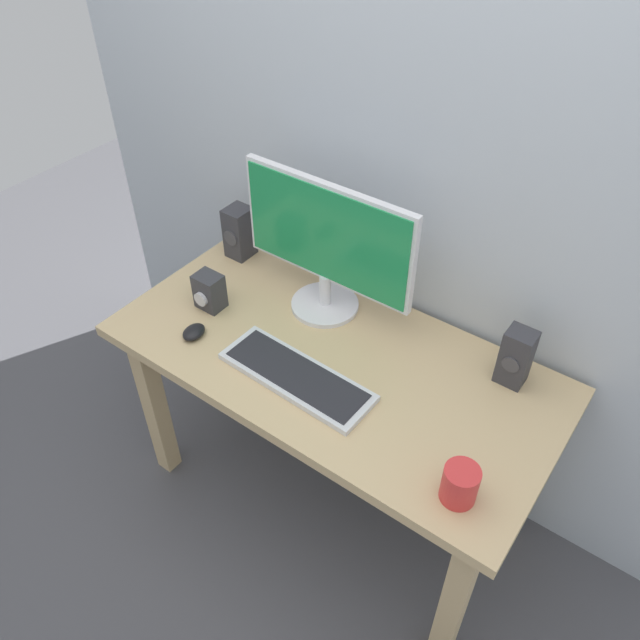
{
  "coord_description": "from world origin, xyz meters",
  "views": [
    {
      "loc": [
        0.76,
        -1.09,
        2.07
      ],
      "look_at": [
        -0.05,
        0.0,
        0.86
      ],
      "focal_mm": 35.43,
      "sensor_mm": 36.0,
      "label": 1
    }
  ],
  "objects_px": {
    "monitor": "(327,244)",
    "mouse": "(194,332)",
    "keyboard_primary": "(296,376)",
    "desk": "(332,382)",
    "coffee_mug": "(460,484)",
    "speaker_left": "(239,232)",
    "audio_controller": "(209,292)",
    "speaker_right": "(516,357)"
  },
  "relations": [
    {
      "from": "monitor",
      "to": "speaker_right",
      "type": "xyz_separation_m",
      "value": [
        0.62,
        0.04,
        -0.15
      ]
    },
    {
      "from": "monitor",
      "to": "speaker_left",
      "type": "distance_m",
      "value": 0.44
    },
    {
      "from": "desk",
      "to": "monitor",
      "type": "height_order",
      "value": "monitor"
    },
    {
      "from": "desk",
      "to": "audio_controller",
      "type": "xyz_separation_m",
      "value": [
        -0.45,
        -0.04,
        0.17
      ]
    },
    {
      "from": "speaker_left",
      "to": "coffee_mug",
      "type": "distance_m",
      "value": 1.17
    },
    {
      "from": "speaker_left",
      "to": "audio_controller",
      "type": "height_order",
      "value": "speaker_left"
    },
    {
      "from": "audio_controller",
      "to": "coffee_mug",
      "type": "xyz_separation_m",
      "value": [
        0.97,
        -0.17,
        -0.01
      ]
    },
    {
      "from": "desk",
      "to": "mouse",
      "type": "relative_size",
      "value": 16.8
    },
    {
      "from": "coffee_mug",
      "to": "speaker_left",
      "type": "bearing_deg",
      "value": 157.77
    },
    {
      "from": "desk",
      "to": "keyboard_primary",
      "type": "distance_m",
      "value": 0.19
    },
    {
      "from": "desk",
      "to": "coffee_mug",
      "type": "bearing_deg",
      "value": -22.27
    },
    {
      "from": "keyboard_primary",
      "to": "speaker_left",
      "type": "height_order",
      "value": "speaker_left"
    },
    {
      "from": "monitor",
      "to": "coffee_mug",
      "type": "xyz_separation_m",
      "value": [
        0.67,
        -0.39,
        -0.19
      ]
    },
    {
      "from": "monitor",
      "to": "mouse",
      "type": "height_order",
      "value": "monitor"
    },
    {
      "from": "speaker_right",
      "to": "audio_controller",
      "type": "bearing_deg",
      "value": -163.67
    },
    {
      "from": "speaker_right",
      "to": "coffee_mug",
      "type": "distance_m",
      "value": 0.44
    },
    {
      "from": "mouse",
      "to": "speaker_right",
      "type": "height_order",
      "value": "speaker_right"
    },
    {
      "from": "keyboard_primary",
      "to": "coffee_mug",
      "type": "bearing_deg",
      "value": -7.96
    },
    {
      "from": "audio_controller",
      "to": "keyboard_primary",
      "type": "bearing_deg",
      "value": -12.19
    },
    {
      "from": "speaker_right",
      "to": "speaker_left",
      "type": "bearing_deg",
      "value": 179.61
    },
    {
      "from": "monitor",
      "to": "coffee_mug",
      "type": "bearing_deg",
      "value": -30.33
    },
    {
      "from": "mouse",
      "to": "speaker_left",
      "type": "xyz_separation_m",
      "value": [
        -0.17,
        0.41,
        0.08
      ]
    },
    {
      "from": "desk",
      "to": "keyboard_primary",
      "type": "height_order",
      "value": "keyboard_primary"
    },
    {
      "from": "speaker_right",
      "to": "mouse",
      "type": "bearing_deg",
      "value": -154.91
    },
    {
      "from": "mouse",
      "to": "coffee_mug",
      "type": "distance_m",
      "value": 0.91
    },
    {
      "from": "monitor",
      "to": "mouse",
      "type": "xyz_separation_m",
      "value": [
        -0.24,
        -0.36,
        -0.23
      ]
    },
    {
      "from": "monitor",
      "to": "keyboard_primary",
      "type": "relative_size",
      "value": 1.25
    },
    {
      "from": "mouse",
      "to": "coffee_mug",
      "type": "xyz_separation_m",
      "value": [
        0.91,
        -0.03,
        0.04
      ]
    },
    {
      "from": "speaker_left",
      "to": "desk",
      "type": "bearing_deg",
      "value": -22.19
    },
    {
      "from": "coffee_mug",
      "to": "desk",
      "type": "bearing_deg",
      "value": 157.73
    },
    {
      "from": "keyboard_primary",
      "to": "audio_controller",
      "type": "distance_m",
      "value": 0.43
    },
    {
      "from": "desk",
      "to": "speaker_right",
      "type": "distance_m",
      "value": 0.55
    },
    {
      "from": "speaker_right",
      "to": "audio_controller",
      "type": "distance_m",
      "value": 0.95
    },
    {
      "from": "keyboard_primary",
      "to": "mouse",
      "type": "bearing_deg",
      "value": -173.29
    },
    {
      "from": "keyboard_primary",
      "to": "mouse",
      "type": "height_order",
      "value": "mouse"
    },
    {
      "from": "audio_controller",
      "to": "monitor",
      "type": "bearing_deg",
      "value": 36.97
    },
    {
      "from": "keyboard_primary",
      "to": "speaker_left",
      "type": "xyz_separation_m",
      "value": [
        -0.53,
        0.37,
        0.08
      ]
    },
    {
      "from": "monitor",
      "to": "coffee_mug",
      "type": "relative_size",
      "value": 5.75
    },
    {
      "from": "audio_controller",
      "to": "desk",
      "type": "bearing_deg",
      "value": 5.69
    },
    {
      "from": "speaker_left",
      "to": "audio_controller",
      "type": "bearing_deg",
      "value": -67.59
    },
    {
      "from": "coffee_mug",
      "to": "mouse",
      "type": "bearing_deg",
      "value": 177.88
    },
    {
      "from": "keyboard_primary",
      "to": "monitor",
      "type": "bearing_deg",
      "value": 111.21
    }
  ]
}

